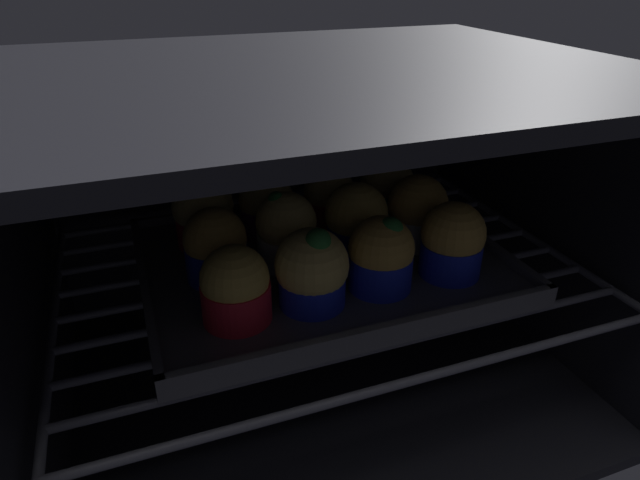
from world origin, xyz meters
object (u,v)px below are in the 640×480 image
(baking_tray, at_px, (320,262))
(muffin_row0_col3, at_px, (452,242))
(muffin_row0_col2, at_px, (381,255))
(muffin_row2_col2, at_px, (329,199))
(muffin_row1_col0, at_px, (216,246))
(muffin_row2_col0, at_px, (203,213))
(muffin_row0_col1, at_px, (312,271))
(muffin_row1_col1, at_px, (286,231))
(muffin_row2_col3, at_px, (387,188))
(muffin_row1_col3, at_px, (417,212))
(muffin_row1_col2, at_px, (356,221))
(muffin_row0_col0, at_px, (235,288))
(muffin_row2_col1, at_px, (267,207))

(baking_tray, distance_m, muffin_row0_col3, 0.14)
(muffin_row0_col2, bearing_deg, muffin_row2_col2, 88.92)
(muffin_row1_col0, xyz_separation_m, muffin_row2_col0, (0.00, 0.08, 0.00))
(muffin_row2_col2, bearing_deg, muffin_row0_col1, -116.47)
(muffin_row1_col1, bearing_deg, muffin_row2_col2, 43.11)
(muffin_row1_col1, bearing_deg, muffin_row2_col3, 25.43)
(muffin_row1_col0, xyz_separation_m, muffin_row1_col3, (0.23, -0.00, 0.00))
(muffin_row1_col2, bearing_deg, muffin_row2_col0, 152.46)
(muffin_row1_col0, distance_m, muffin_row1_col1, 0.07)
(muffin_row0_col0, height_order, muffin_row2_col3, muffin_row2_col3)
(muffin_row0_col2, xyz_separation_m, muffin_row0_col3, (0.08, -0.00, 0.00))
(muffin_row0_col2, bearing_deg, muffin_row1_col3, 42.12)
(muffin_row0_col0, bearing_deg, muffin_row0_col2, 1.44)
(muffin_row0_col0, distance_m, muffin_row2_col3, 0.27)
(muffin_row0_col2, bearing_deg, muffin_row0_col0, -178.56)
(muffin_row1_col0, height_order, muffin_row1_col2, muffin_row1_col2)
(muffin_row0_col2, relative_size, muffin_row1_col0, 1.02)
(muffin_row1_col0, bearing_deg, muffin_row2_col0, 88.89)
(muffin_row0_col3, distance_m, muffin_row1_col2, 0.10)
(muffin_row0_col2, relative_size, muffin_row2_col3, 0.99)
(muffin_row2_col1, bearing_deg, muffin_row0_col2, -64.76)
(muffin_row1_col1, distance_m, muffin_row2_col0, 0.10)
(muffin_row0_col2, bearing_deg, muffin_row1_col0, 153.02)
(muffin_row0_col1, distance_m, muffin_row1_col2, 0.11)
(muffin_row0_col1, height_order, muffin_row2_col1, muffin_row0_col1)
(muffin_row0_col1, height_order, muffin_row2_col3, muffin_row0_col1)
(muffin_row0_col1, relative_size, muffin_row1_col2, 1.02)
(muffin_row1_col2, relative_size, muffin_row2_col0, 0.98)
(muffin_row2_col2, height_order, muffin_row2_col3, muffin_row2_col3)
(muffin_row1_col1, xyz_separation_m, muffin_row2_col3, (0.15, 0.07, -0.00))
(baking_tray, relative_size, muffin_row2_col2, 4.99)
(baking_tray, bearing_deg, muffin_row1_col3, -1.73)
(muffin_row1_col0, bearing_deg, muffin_row2_col1, 46.48)
(muffin_row1_col0, bearing_deg, muffin_row1_col3, -0.70)
(muffin_row1_col3, bearing_deg, muffin_row2_col2, 135.50)
(muffin_row0_col3, bearing_deg, muffin_row1_col2, 134.33)
(baking_tray, relative_size, muffin_row2_col3, 4.81)
(muffin_row1_col3, xyz_separation_m, muffin_row2_col1, (-0.15, 0.08, -0.00))
(muffin_row0_col3, bearing_deg, muffin_row1_col3, 89.35)
(muffin_row0_col1, height_order, muffin_row0_col2, muffin_row0_col1)
(muffin_row0_col0, distance_m, muffin_row1_col3, 0.24)
(baking_tray, xyz_separation_m, muffin_row1_col1, (-0.04, 0.00, 0.04))
(muffin_row0_col1, bearing_deg, muffin_row0_col0, 179.59)
(muffin_row2_col3, bearing_deg, muffin_row1_col3, -90.76)
(muffin_row0_col1, distance_m, muffin_row0_col2, 0.07)
(muffin_row2_col3, bearing_deg, muffin_row1_col2, -134.39)
(muffin_row0_col0, xyz_separation_m, muffin_row0_col1, (0.07, -0.00, 0.00))
(muffin_row0_col1, bearing_deg, muffin_row1_col1, 89.45)
(muffin_row1_col0, distance_m, muffin_row2_col3, 0.24)
(baking_tray, xyz_separation_m, muffin_row2_col0, (-0.11, 0.08, 0.04))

